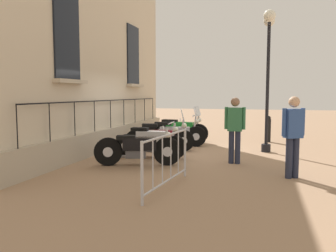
% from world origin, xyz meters
% --- Properties ---
extents(ground_plane, '(60.00, 60.00, 0.00)m').
position_xyz_m(ground_plane, '(0.00, 0.00, 0.00)').
color(ground_plane, '#9E7A5B').
extents(building_facade, '(0.82, 10.42, 6.60)m').
position_xyz_m(building_facade, '(-2.40, 0.00, 3.20)').
color(building_facade, beige).
rests_on(building_facade, ground_plane).
extents(motorcycle_black, '(2.12, 0.94, 0.96)m').
position_xyz_m(motorcycle_black, '(-0.23, -2.17, 0.43)').
color(motorcycle_black, black).
rests_on(motorcycle_black, ground_plane).
extents(motorcycle_white, '(2.07, 0.69, 1.01)m').
position_xyz_m(motorcycle_white, '(-0.27, -1.10, 0.44)').
color(motorcycle_white, black).
rests_on(motorcycle_white, ground_plane).
extents(motorcycle_maroon, '(2.14, 0.86, 1.32)m').
position_xyz_m(motorcycle_maroon, '(-0.33, 0.03, 0.43)').
color(motorcycle_maroon, black).
rests_on(motorcycle_maroon, ground_plane).
extents(motorcycle_silver, '(2.21, 0.75, 1.37)m').
position_xyz_m(motorcycle_silver, '(-0.16, 1.11, 0.44)').
color(motorcycle_silver, black).
rests_on(motorcycle_silver, ground_plane).
extents(motorcycle_green, '(2.23, 0.59, 1.35)m').
position_xyz_m(motorcycle_green, '(-0.25, 2.22, 0.46)').
color(motorcycle_green, black).
rests_on(motorcycle_green, ground_plane).
extents(lamppost, '(0.35, 1.05, 4.22)m').
position_xyz_m(lamppost, '(2.87, 0.78, 2.99)').
color(lamppost, black).
rests_on(lamppost, ground_plane).
extents(crowd_barrier, '(0.27, 2.17, 1.05)m').
position_xyz_m(crowd_barrier, '(1.04, -4.04, 0.56)').
color(crowd_barrier, '#B7B7BF').
rests_on(crowd_barrier, ground_plane).
extents(bollard, '(0.20, 0.20, 0.98)m').
position_xyz_m(bollard, '(2.94, 3.09, 0.49)').
color(bollard, black).
rests_on(bollard, ground_plane).
extents(pedestrian_standing, '(0.47, 0.37, 1.74)m').
position_xyz_m(pedestrian_standing, '(3.38, -2.52, 0.99)').
color(pedestrian_standing, '#23283D').
rests_on(pedestrian_standing, ground_plane).
extents(pedestrian_walking, '(0.53, 0.23, 1.70)m').
position_xyz_m(pedestrian_walking, '(2.07, -1.29, 0.96)').
color(pedestrian_walking, '#23283D').
rests_on(pedestrian_walking, ground_plane).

